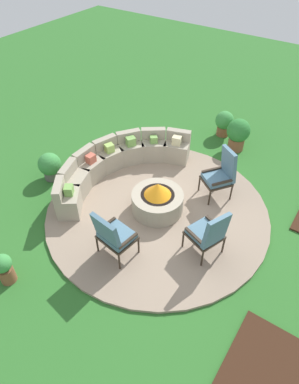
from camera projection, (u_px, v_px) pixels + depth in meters
name	position (u px, v px, depth m)	size (l,w,h in m)	color
ground_plane	(157.00, 211.00, 7.21)	(24.00, 24.00, 0.00)	#2D6B28
patio_circle	(157.00, 210.00, 7.19)	(4.67, 4.67, 0.06)	gray
fire_pit	(157.00, 200.00, 6.98)	(1.08, 1.08, 0.71)	#9E937F
curved_stone_bench	(117.00, 163.00, 7.83)	(3.48, 1.82, 0.76)	#9E937F
lounge_chair_front_left	(113.00, 235.00, 5.92)	(0.65, 0.69, 1.06)	#2D2319
lounge_chair_front_right	(209.00, 233.00, 5.96)	(0.72, 0.73, 1.07)	#2D2319
lounge_chair_back_left	(221.00, 174.00, 7.14)	(0.76, 0.77, 1.16)	#2D2319
potted_plant_0	(50.00, 166.00, 7.80)	(0.53, 0.53, 0.67)	#605B56
potted_plant_1	(4.00, 268.00, 5.72)	(0.33, 0.33, 0.64)	brown
potted_plant_2	(238.00, 133.00, 8.59)	(0.59, 0.59, 0.86)	brown
potted_plant_3	(224.00, 122.00, 9.16)	(0.49, 0.49, 0.70)	brown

